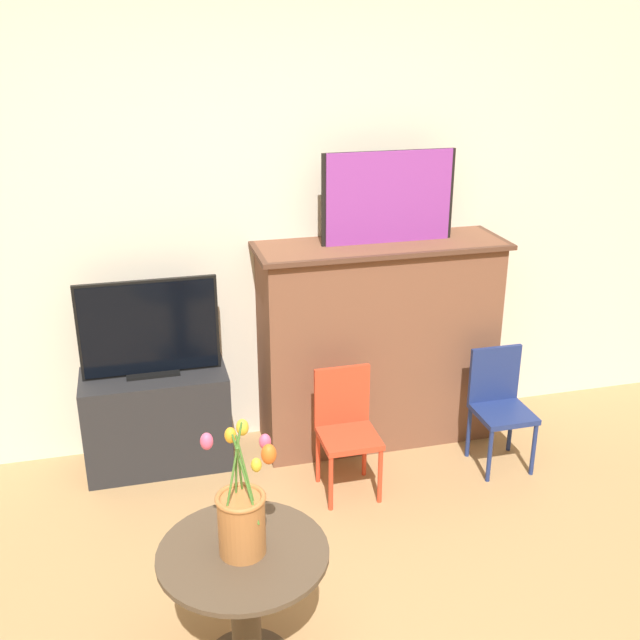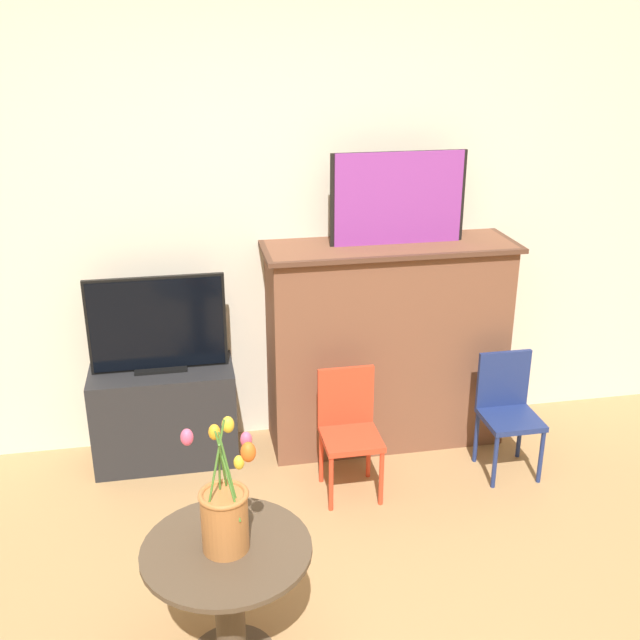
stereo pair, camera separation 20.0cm
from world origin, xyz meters
The scene contains 9 objects.
wall_back centered at (0.00, 2.13, 1.35)m, with size 8.00×0.06×2.70m.
fireplace_mantel centered at (0.54, 1.89, 0.60)m, with size 1.37×0.46×1.18m.
painting centered at (0.57, 1.90, 1.42)m, with size 0.73×0.03×0.49m.
tv_stand centered at (-0.72, 1.89, 0.27)m, with size 0.77×0.37×0.55m.
tv_monitor centered at (-0.72, 1.90, 0.80)m, with size 0.72×0.12×0.52m.
chair_red centered at (0.21, 1.42, 0.37)m, with size 0.29×0.29×0.66m.
chair_blue centered at (1.09, 1.46, 0.37)m, with size 0.29×0.29×0.66m.
side_table centered at (-0.48, 0.37, 0.35)m, with size 0.62×0.62×0.53m.
vase_tulips centered at (-0.48, 0.37, 0.68)m, with size 0.24×0.29×0.53m.
Camera 2 is at (-0.56, -1.84, 2.27)m, focal length 42.00 mm.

